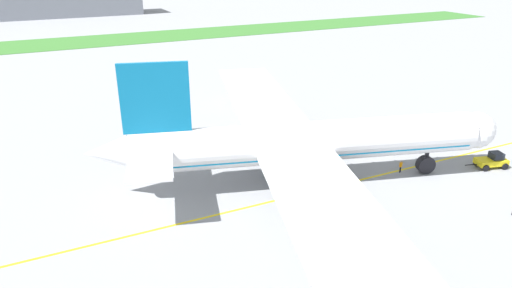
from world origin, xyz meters
The scene contains 6 objects.
ground_plane centered at (0.00, 0.00, 0.00)m, with size 600.00×600.00×0.00m, color gray.
apron_taxi_line centered at (0.00, -1.78, 0.00)m, with size 280.00×0.36×0.01m, color yellow.
grass_median_strip centered at (0.00, 117.67, 0.05)m, with size 320.00×24.00×0.10m, color #38722D.
airliner_foreground centered at (0.09, 0.80, 5.47)m, with size 50.13×81.20×16.11m.
pushback_tug centered at (25.89, -6.33, 0.96)m, with size 5.94×3.28×2.12m.
ground_crew_wingwalker_port centered at (13.55, -2.28, 1.04)m, with size 0.56×0.40×1.71m.
Camera 1 is at (-27.33, -43.44, 26.96)m, focal length 32.17 mm.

